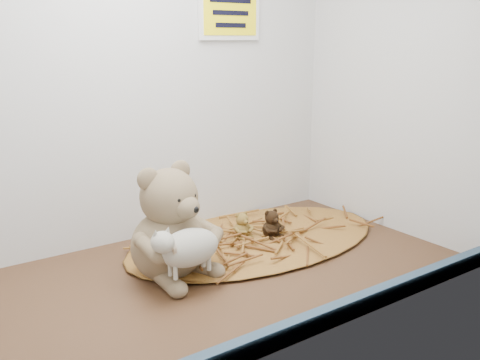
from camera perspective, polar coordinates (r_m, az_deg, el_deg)
alcove_shell at (r=109.57cm, az=-8.37°, el=12.77°), size 120.40×60.20×90.40cm
front_rail at (r=90.71cm, az=4.03°, el=-16.30°), size 119.28×2.20×3.60cm
straw_bed at (r=133.59cm, az=1.76°, el=-6.22°), size 68.82×39.96×1.33cm
main_teddy at (r=111.62cm, az=-7.69°, el=-4.39°), size 24.20×24.98×24.29cm
toy_lamb at (r=105.45cm, az=-5.43°, el=-7.20°), size 16.40×10.01×10.60cm
mini_teddy_tan at (r=132.11cm, az=0.18°, el=-4.66°), size 5.55×5.82×6.47cm
mini_teddy_brown at (r=132.37cm, az=3.35°, el=-4.51°), size 5.90×6.20×7.06cm
wall_sign at (r=142.48cm, az=-1.13°, el=17.39°), size 16.00×1.20×11.00cm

